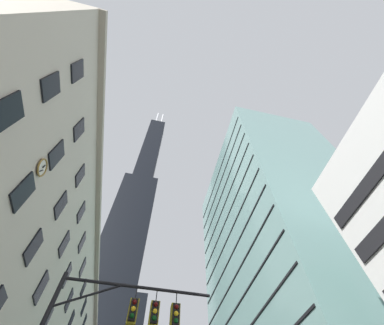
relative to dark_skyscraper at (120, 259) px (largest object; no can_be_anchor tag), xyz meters
The scene contains 2 objects.
dark_skyscraper is the anchor object (origin of this frame).
glass_office_midrise 66.72m from the dark_skyscraper, 56.76° to the right, with size 19.26×32.34×57.33m.
Camera 1 is at (-3.39, -8.07, 1.28)m, focal length 23.14 mm.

